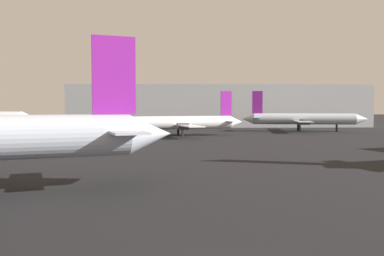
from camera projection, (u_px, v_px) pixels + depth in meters
The scene contains 3 objects.
airplane_far_left at pixel (176, 123), 83.88m from camera, with size 29.62×20.63×9.30m.
airplane_far_right at pixel (303, 119), 100.92m from camera, with size 30.08×23.23×9.86m.
terminal_building at pixel (217, 106), 130.50m from camera, with size 88.39×25.04×12.40m, color #999EA3.
Camera 1 is at (-0.90, -13.07, 6.07)m, focal length 38.82 mm.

